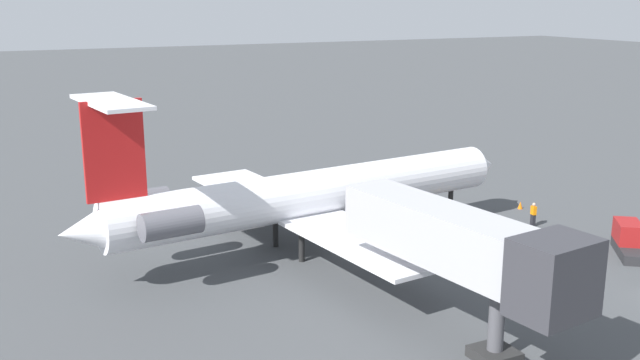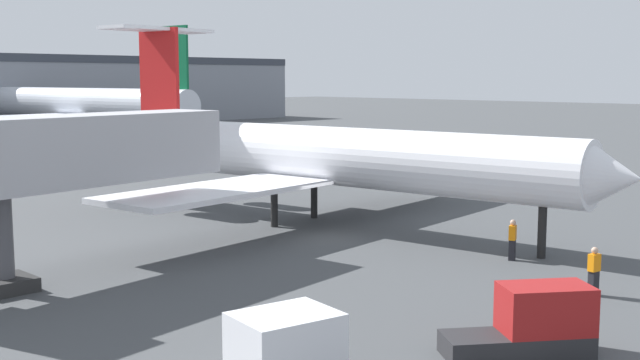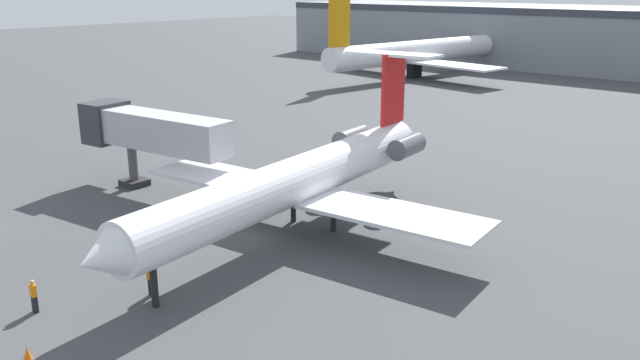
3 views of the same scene
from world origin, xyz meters
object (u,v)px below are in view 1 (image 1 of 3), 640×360
regional_jet (304,194)px  baggage_tug_lead (628,240)px  ground_crew_loader (453,213)px  traffic_cone_mid (423,191)px  traffic_cone_near (520,205)px  jet_bridge (470,248)px  ground_crew_marshaller (533,214)px

regional_jet → baggage_tug_lead: (-9.27, -17.81, -2.82)m
ground_crew_loader → traffic_cone_mid: ground_crew_loader is taller
ground_crew_loader → traffic_cone_near: ground_crew_loader is taller
traffic_cone_near → baggage_tug_lead: bearing=176.5°
ground_crew_loader → traffic_cone_near: 7.09m
traffic_cone_mid → traffic_cone_near: bearing=-147.5°
jet_bridge → traffic_cone_near: (16.04, -17.23, -4.37)m
regional_jet → ground_crew_marshaller: size_ratio=18.29×
jet_bridge → traffic_cone_mid: 26.53m
ground_crew_marshaller → ground_crew_loader: same height
traffic_cone_near → ground_crew_marshaller: bearing=149.9°
ground_crew_marshaller → traffic_cone_mid: size_ratio=3.07×
regional_jet → ground_crew_marshaller: (-2.52, -16.28, -2.80)m
regional_jet → jet_bridge: size_ratio=2.27×
ground_crew_loader → baggage_tug_lead: (-9.45, -6.35, -0.02)m
traffic_cone_mid → regional_jet: bearing=119.1°
jet_bridge → ground_crew_loader: (14.99, -10.24, -3.79)m
ground_crew_loader → traffic_cone_near: (1.05, -6.99, -0.58)m
ground_crew_loader → ground_crew_marshaller: bearing=-119.3°
ground_crew_marshaller → traffic_cone_near: size_ratio=3.07×
jet_bridge → traffic_cone_near: bearing=-47.0°
ground_crew_marshaller → traffic_cone_mid: bearing=11.3°
baggage_tug_lead → traffic_cone_mid: (17.18, 3.62, -0.56)m
jet_bridge → baggage_tug_lead: size_ratio=3.37×
traffic_cone_near → ground_crew_loader: bearing=98.6°
ground_crew_marshaller → baggage_tug_lead: bearing=-167.2°
jet_bridge → ground_crew_marshaller: (12.29, -15.06, -3.79)m
traffic_cone_near → traffic_cone_mid: (6.68, 4.25, 0.00)m
ground_crew_loader → traffic_cone_mid: size_ratio=3.07×
traffic_cone_near → traffic_cone_mid: 7.92m
jet_bridge → ground_crew_marshaller: jet_bridge is taller
traffic_cone_mid → baggage_tug_lead: bearing=-168.1°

